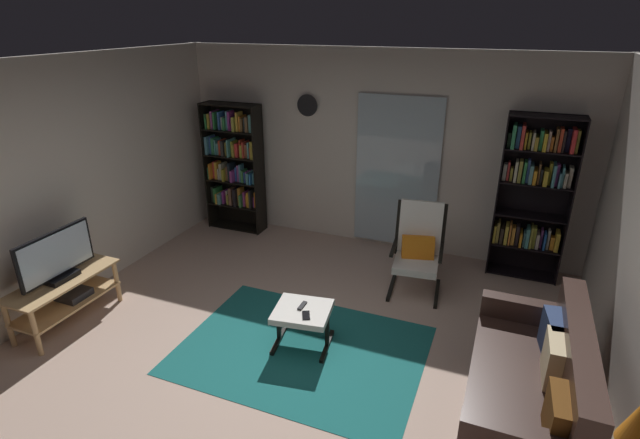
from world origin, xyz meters
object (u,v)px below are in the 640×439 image
(tv_remote, at_px, (302,306))
(wall_clock, at_px, (307,105))
(cell_phone, at_px, (306,315))
(ottoman, at_px, (302,315))
(lounge_armchair, at_px, (418,246))
(bookshelf_near_sofa, at_px, (534,191))
(television, at_px, (57,258))
(leather_sofa, at_px, (533,386))
(tv_stand, at_px, (66,293))
(bookshelf_near_tv, at_px, (234,163))

(tv_remote, bearing_deg, wall_clock, 112.27)
(cell_phone, bearing_deg, ottoman, 104.75)
(tv_remote, distance_m, wall_clock, 2.98)
(lounge_armchair, distance_m, ottoman, 1.69)
(bookshelf_near_sofa, xyz_separation_m, cell_phone, (-1.83, -2.40, -0.67))
(television, bearing_deg, ottoman, 13.09)
(ottoman, relative_size, wall_clock, 2.02)
(television, height_order, bookshelf_near_sofa, bookshelf_near_sofa)
(tv_remote, bearing_deg, cell_phone, -53.04)
(leather_sofa, bearing_deg, tv_stand, -175.55)
(tv_stand, xyz_separation_m, cell_phone, (2.48, 0.45, 0.08))
(tv_stand, bearing_deg, television, -82.27)
(television, xyz_separation_m, lounge_armchair, (3.18, 2.04, -0.21))
(leather_sofa, bearing_deg, lounge_armchair, 126.47)
(bookshelf_near_sofa, relative_size, wall_clock, 6.75)
(tv_stand, relative_size, wall_clock, 3.87)
(bookshelf_near_sofa, distance_m, ottoman, 3.09)
(television, relative_size, tv_remote, 5.85)
(tv_stand, distance_m, bookshelf_near_tv, 2.89)
(bookshelf_near_sofa, height_order, tv_remote, bookshelf_near_sofa)
(bookshelf_near_tv, height_order, ottoman, bookshelf_near_tv)
(tv_stand, bearing_deg, wall_clock, 64.95)
(television, height_order, wall_clock, wall_clock)
(bookshelf_near_sofa, distance_m, leather_sofa, 2.62)
(lounge_armchair, bearing_deg, wall_clock, 151.22)
(bookshelf_near_tv, xyz_separation_m, bookshelf_near_sofa, (3.98, 0.06, 0.08))
(lounge_armchair, xyz_separation_m, tv_remote, (-0.80, -1.44, -0.12))
(bookshelf_near_tv, height_order, tv_remote, bookshelf_near_tv)
(tv_stand, distance_m, cell_phone, 2.52)
(bookshelf_near_sofa, distance_m, cell_phone, 3.10)
(lounge_armchair, relative_size, wall_clock, 3.53)
(bookshelf_near_tv, xyz_separation_m, tv_remote, (2.05, -2.21, -0.58))
(bookshelf_near_tv, distance_m, ottoman, 3.13)
(tv_remote, relative_size, wall_clock, 0.50)
(cell_phone, bearing_deg, tv_remote, 100.87)
(bookshelf_near_sofa, height_order, lounge_armchair, bookshelf_near_sofa)
(tv_stand, relative_size, cell_phone, 8.01)
(cell_phone, bearing_deg, wall_clock, 87.03)
(tv_stand, relative_size, bookshelf_near_sofa, 0.57)
(bookshelf_near_sofa, xyz_separation_m, tv_remote, (-1.93, -2.27, -0.67))
(leather_sofa, height_order, tv_remote, leather_sofa)
(tv_stand, height_order, bookshelf_near_sofa, bookshelf_near_sofa)
(bookshelf_near_tv, height_order, bookshelf_near_sofa, bookshelf_near_sofa)
(leather_sofa, distance_m, lounge_armchair, 2.10)
(bookshelf_near_tv, xyz_separation_m, wall_clock, (1.07, 0.21, 0.86))
(leather_sofa, distance_m, tv_remote, 2.06)
(leather_sofa, distance_m, wall_clock, 4.30)
(bookshelf_near_sofa, xyz_separation_m, wall_clock, (-2.91, 0.15, 0.77))
(tv_stand, distance_m, bookshelf_near_sofa, 5.22)
(cell_phone, xyz_separation_m, wall_clock, (-1.07, 2.55, 1.44))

